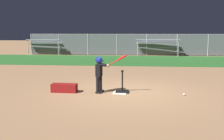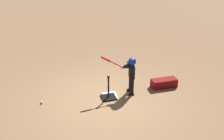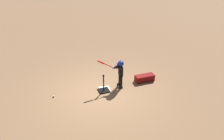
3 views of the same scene
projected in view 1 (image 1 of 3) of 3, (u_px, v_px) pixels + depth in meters
ground_plane at (126, 92)px, 8.72m from camera, size 90.00×90.00×0.00m
grass_outfield_strip at (131, 60)px, 18.16m from camera, size 56.00×6.33×0.02m
backstop_fence at (132, 44)px, 21.64m from camera, size 17.29×0.08×1.77m
home_plate at (120, 93)px, 8.59m from camera, size 0.50×0.50×0.02m
batting_tee at (122, 89)px, 8.67m from camera, size 0.44×0.39×0.74m
batter_child at (100, 70)px, 8.54m from camera, size 1.04×0.41×1.29m
baseball at (184, 94)px, 8.23m from camera, size 0.07×0.07×0.07m
bleachers_left_center at (48, 47)px, 22.72m from camera, size 2.90×2.48×1.33m
bleachers_far_right at (158, 47)px, 21.71m from camera, size 3.59×2.49×1.37m
equipment_bag at (64, 88)px, 8.70m from camera, size 0.85×0.35×0.28m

